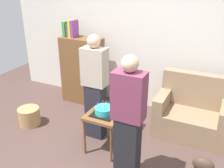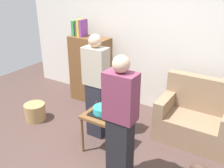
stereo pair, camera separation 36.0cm
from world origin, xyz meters
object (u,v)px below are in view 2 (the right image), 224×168
(person_blowing_candles, at_px, (96,87))
(couch, at_px, (196,119))
(side_table, at_px, (103,119))
(bookshelf, at_px, (90,68))
(birthday_cake, at_px, (103,110))
(person_holding_cake, at_px, (120,123))
(wicker_basket, at_px, (35,112))

(person_blowing_candles, bearing_deg, couch, 30.01)
(couch, height_order, side_table, couch)
(bookshelf, xyz_separation_m, person_blowing_candles, (0.83, -0.96, 0.16))
(couch, relative_size, bookshelf, 0.68)
(bookshelf, xyz_separation_m, birthday_cake, (1.11, -1.22, -0.03))
(person_holding_cake, bearing_deg, wicker_basket, -18.32)
(person_holding_cake, bearing_deg, side_table, -43.49)
(birthday_cake, bearing_deg, side_table, 5.27)
(side_table, height_order, birthday_cake, birthday_cake)
(birthday_cake, height_order, wicker_basket, birthday_cake)
(couch, bearing_deg, person_holding_cake, -111.20)
(couch, xyz_separation_m, wicker_basket, (-2.54, -0.93, -0.19))
(person_blowing_candles, height_order, wicker_basket, person_blowing_candles)
(couch, height_order, wicker_basket, couch)
(couch, relative_size, birthday_cake, 3.44)
(bookshelf, relative_size, side_table, 2.73)
(person_holding_cake, distance_m, wicker_basket, 2.16)
(bookshelf, bearing_deg, person_blowing_candles, -49.22)
(couch, distance_m, birthday_cake, 1.47)
(side_table, distance_m, person_holding_cake, 0.74)
(bookshelf, xyz_separation_m, wicker_basket, (-0.36, -1.17, -0.53))
(couch, distance_m, person_holding_cake, 1.57)
(bookshelf, relative_size, person_holding_cake, 0.99)
(couch, xyz_separation_m, person_holding_cake, (-0.54, -1.39, 0.49))
(bookshelf, height_order, side_table, bookshelf)
(bookshelf, relative_size, person_blowing_candles, 0.99)
(bookshelf, bearing_deg, side_table, -47.63)
(bookshelf, relative_size, wicker_basket, 4.50)
(birthday_cake, xyz_separation_m, wicker_basket, (-1.48, 0.05, -0.49))
(bookshelf, bearing_deg, person_holding_cake, -44.92)
(bookshelf, relative_size, birthday_cake, 5.06)
(bookshelf, height_order, birthday_cake, bookshelf)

